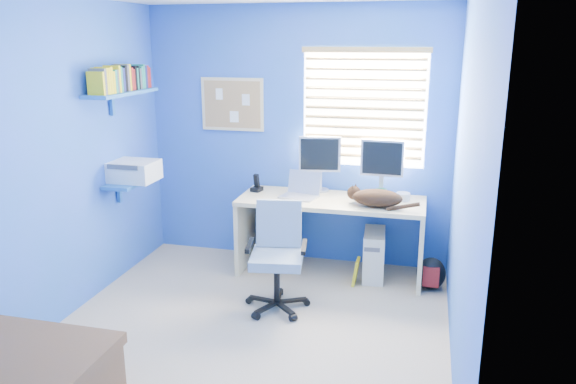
% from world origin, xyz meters
% --- Properties ---
extents(floor, '(3.00, 3.20, 0.00)m').
position_xyz_m(floor, '(0.00, 0.00, 0.00)').
color(floor, '#BAAE94').
rests_on(floor, ground).
extents(wall_back, '(3.00, 0.01, 2.50)m').
position_xyz_m(wall_back, '(0.00, 1.60, 1.25)').
color(wall_back, blue).
rests_on(wall_back, ground).
extents(wall_front, '(3.00, 0.01, 2.50)m').
position_xyz_m(wall_front, '(0.00, -1.60, 1.25)').
color(wall_front, blue).
rests_on(wall_front, ground).
extents(wall_left, '(0.01, 3.20, 2.50)m').
position_xyz_m(wall_left, '(-1.50, 0.00, 1.25)').
color(wall_left, blue).
rests_on(wall_left, ground).
extents(wall_right, '(0.01, 3.20, 2.50)m').
position_xyz_m(wall_right, '(1.50, 0.00, 1.25)').
color(wall_right, blue).
rests_on(wall_right, ground).
extents(desk, '(1.72, 0.65, 0.74)m').
position_xyz_m(desk, '(0.41, 1.26, 0.37)').
color(desk, '#D6BC7E').
rests_on(desk, floor).
extents(laptop, '(0.38, 0.33, 0.22)m').
position_xyz_m(laptop, '(0.11, 1.23, 0.85)').
color(laptop, silver).
rests_on(laptop, desk).
extents(monitor_left, '(0.41, 0.19, 0.54)m').
position_xyz_m(monitor_left, '(0.25, 1.51, 1.01)').
color(monitor_left, silver).
rests_on(monitor_left, desk).
extents(monitor_right, '(0.41, 0.14, 0.54)m').
position_xyz_m(monitor_right, '(0.85, 1.47, 1.01)').
color(monitor_right, silver).
rests_on(monitor_right, desk).
extents(phone, '(0.11, 0.13, 0.17)m').
position_xyz_m(phone, '(-0.34, 1.35, 0.82)').
color(phone, black).
rests_on(phone, desk).
extents(mug, '(0.10, 0.09, 0.10)m').
position_xyz_m(mug, '(0.86, 1.34, 0.79)').
color(mug, '#1B8167').
rests_on(mug, desk).
extents(cd_spindle, '(0.13, 0.13, 0.07)m').
position_xyz_m(cd_spindle, '(1.06, 1.37, 0.78)').
color(cd_spindle, silver).
rests_on(cd_spindle, desk).
extents(cat, '(0.49, 0.37, 0.16)m').
position_xyz_m(cat, '(0.85, 1.11, 0.82)').
color(cat, black).
rests_on(cat, desk).
extents(tower_pc, '(0.22, 0.45, 0.45)m').
position_xyz_m(tower_pc, '(0.83, 1.26, 0.23)').
color(tower_pc, beige).
rests_on(tower_pc, floor).
extents(drawer_boxes, '(0.35, 0.28, 0.54)m').
position_xyz_m(drawer_boxes, '(-0.11, 1.32, 0.27)').
color(drawer_boxes, tan).
rests_on(drawer_boxes, floor).
extents(yellow_book, '(0.03, 0.17, 0.24)m').
position_xyz_m(yellow_book, '(0.69, 1.06, 0.12)').
color(yellow_book, yellow).
rests_on(yellow_book, floor).
extents(backpack, '(0.26, 0.20, 0.30)m').
position_xyz_m(backpack, '(1.35, 1.12, 0.15)').
color(backpack, black).
rests_on(backpack, floor).
extents(office_chair, '(0.59, 0.59, 0.88)m').
position_xyz_m(office_chair, '(0.11, 0.47, 0.33)').
color(office_chair, black).
rests_on(office_chair, floor).
extents(window_blinds, '(1.15, 0.05, 1.10)m').
position_xyz_m(window_blinds, '(0.65, 1.57, 1.55)').
color(window_blinds, white).
rests_on(window_blinds, ground).
extents(corkboard, '(0.64, 0.02, 0.52)m').
position_xyz_m(corkboard, '(-0.65, 1.58, 1.55)').
color(corkboard, '#D6BC7E').
rests_on(corkboard, ground).
extents(wall_shelves, '(0.42, 0.90, 1.05)m').
position_xyz_m(wall_shelves, '(-1.35, 0.75, 1.43)').
color(wall_shelves, '#2163AE').
rests_on(wall_shelves, ground).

